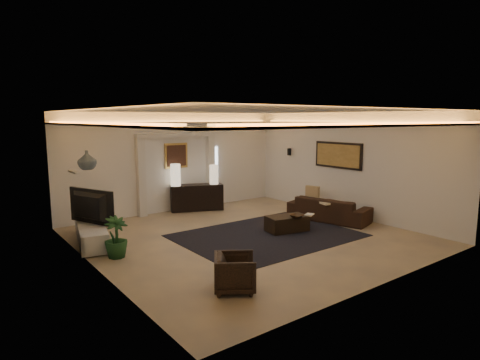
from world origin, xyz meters
TOP-DOWN VIEW (x-y plane):
  - floor at (0.00, 0.00)m, footprint 7.00×7.00m
  - ceiling at (0.00, 0.00)m, footprint 7.00×7.00m
  - wall_back at (0.00, 3.50)m, footprint 7.00×0.00m
  - wall_front at (0.00, -3.50)m, footprint 7.00×0.00m
  - wall_left at (-3.50, 0.00)m, footprint 0.00×7.00m
  - wall_right at (3.50, 0.00)m, footprint 0.00×7.00m
  - cove_soffit at (0.00, 0.00)m, footprint 7.00×7.00m
  - daylight_slit at (1.35, 3.48)m, footprint 0.25×0.03m
  - area_rug at (0.40, -0.20)m, footprint 4.00×3.00m
  - pilaster_left at (-1.15, 3.40)m, footprint 0.22×0.20m
  - pilaster_right at (1.15, 3.40)m, footprint 0.22×0.20m
  - alcove_header at (0.00, 3.40)m, footprint 2.52×0.20m
  - painting_frame at (0.00, 3.47)m, footprint 0.74×0.04m
  - painting_canvas at (0.00, 3.44)m, footprint 0.62×0.02m
  - art_panel_frame at (3.47, 0.30)m, footprint 0.04×1.64m
  - art_panel_gold at (3.44, 0.30)m, footprint 0.02×1.50m
  - wall_sconce at (3.38, 2.20)m, footprint 0.12×0.12m
  - wall_niche at (-3.44, 1.40)m, footprint 0.10×0.55m
  - console at (0.46, 3.10)m, footprint 1.61×1.02m
  - lamp_left at (-0.15, 3.25)m, footprint 0.32×0.32m
  - lamp_right at (0.93, 2.88)m, footprint 0.31×0.31m
  - media_ledge at (-3.07, 1.78)m, footprint 0.98×2.23m
  - tv at (-3.15, 1.73)m, footprint 1.31×0.68m
  - figurine at (-2.97, 2.08)m, footprint 0.19×0.19m
  - ginger_jar at (-3.15, 1.48)m, footprint 0.49×0.49m
  - plant at (-2.97, 0.47)m, footprint 0.54×0.54m
  - sofa at (2.69, -0.09)m, footprint 2.30×1.41m
  - throw_blanket at (2.48, -0.26)m, footprint 0.54×0.48m
  - throw_pillow at (3.15, 0.94)m, footprint 0.23×0.43m
  - coffee_table at (1.02, -0.21)m, footprint 1.08×0.73m
  - bowl at (1.08, -0.48)m, footprint 0.37×0.37m
  - magazine at (1.52, -0.48)m, footprint 0.30×0.26m
  - armchair at (-2.03, -2.22)m, footprint 0.90×0.89m

SIDE VIEW (x-z plane):
  - floor at x=0.00m, z-range 0.00..0.00m
  - area_rug at x=0.40m, z-range 0.00..0.01m
  - coffee_table at x=1.02m, z-range 0.02..0.39m
  - media_ledge at x=-3.07m, z-range 0.02..0.43m
  - armchair at x=-2.03m, z-range 0.00..0.60m
  - sofa at x=2.69m, z-range 0.00..0.63m
  - console at x=0.46m, z-range 0.01..0.79m
  - plant at x=-2.97m, z-range 0.00..0.82m
  - magazine at x=1.52m, z-range 0.41..0.44m
  - bowl at x=1.08m, z-range 0.41..0.49m
  - throw_blanket at x=2.48m, z-range 0.52..0.58m
  - throw_pillow at x=3.15m, z-range 0.34..0.76m
  - figurine at x=-2.97m, z-range 0.42..0.86m
  - tv at x=-3.15m, z-range 0.45..1.22m
  - lamp_left at x=-0.15m, z-range 0.77..1.41m
  - lamp_right at x=0.93m, z-range 0.80..1.38m
  - pilaster_left at x=-1.15m, z-range 0.00..2.20m
  - pilaster_right at x=1.15m, z-range 0.00..2.20m
  - daylight_slit at x=1.35m, z-range 0.85..1.85m
  - wall_back at x=0.00m, z-range -2.05..4.95m
  - wall_front at x=0.00m, z-range -2.05..4.95m
  - wall_left at x=-3.50m, z-range -2.05..4.95m
  - wall_right at x=3.50m, z-range -2.05..4.95m
  - painting_frame at x=0.00m, z-range 1.28..2.02m
  - painting_canvas at x=0.00m, z-range 1.34..1.96m
  - wall_niche at x=-3.44m, z-range 1.63..1.67m
  - wall_sconce at x=3.38m, z-range 1.57..1.79m
  - art_panel_gold at x=3.44m, z-range 1.39..2.01m
  - art_panel_frame at x=3.47m, z-range 1.33..2.07m
  - ginger_jar at x=-3.15m, z-range 1.67..2.07m
  - alcove_header at x=0.00m, z-range 2.19..2.31m
  - cove_soffit at x=0.00m, z-range 2.60..2.64m
  - ceiling at x=0.00m, z-range 2.90..2.90m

